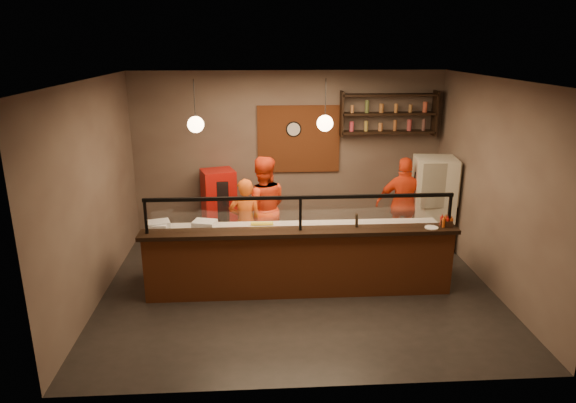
{
  "coord_description": "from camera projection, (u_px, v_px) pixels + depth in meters",
  "views": [
    {
      "loc": [
        -0.62,
        -7.34,
        3.7
      ],
      "look_at": [
        -0.14,
        0.3,
        1.31
      ],
      "focal_mm": 32.0,
      "sensor_mm": 36.0,
      "label": 1
    }
  ],
  "objects": [
    {
      "name": "pendant_left",
      "position": [
        196.0,
        124.0,
        7.48
      ],
      "size": [
        0.24,
        0.24,
        0.77
      ],
      "color": "black",
      "rests_on": "ceiling"
    },
    {
      "name": "worktop",
      "position": [
        297.0,
        230.0,
        8.07
      ],
      "size": [
        4.6,
        0.75,
        0.05
      ],
      "primitive_type": "cube",
      "color": "beige",
      "rests_on": "worktop_cabinet"
    },
    {
      "name": "small_plate",
      "position": [
        432.0,
        228.0,
        7.61
      ],
      "size": [
        0.2,
        0.2,
        0.01
      ],
      "primitive_type": "cylinder",
      "rotation": [
        0.0,
        0.0,
        -0.03
      ],
      "color": "silver",
      "rests_on": "counter_ledge"
    },
    {
      "name": "red_cooler",
      "position": [
        219.0,
        205.0,
        9.9
      ],
      "size": [
        0.73,
        0.69,
        1.39
      ],
      "primitive_type": "cube",
      "rotation": [
        0.0,
        0.0,
        0.29
      ],
      "color": "#BA130C",
      "rests_on": "floor"
    },
    {
      "name": "prep_tub_c",
      "position": [
        158.0,
        228.0,
        7.86
      ],
      "size": [
        0.29,
        0.24,
        0.14
      ],
      "primitive_type": "cube",
      "rotation": [
        0.0,
        0.0,
        -0.02
      ],
      "color": "white",
      "rests_on": "worktop"
    },
    {
      "name": "wall_shelving",
      "position": [
        388.0,
        114.0,
        9.75
      ],
      "size": [
        1.84,
        0.28,
        0.85
      ],
      "color": "black",
      "rests_on": "wall_back"
    },
    {
      "name": "brick_patch",
      "position": [
        299.0,
        139.0,
        9.94
      ],
      "size": [
        1.6,
        0.04,
        1.3
      ],
      "primitive_type": "cube",
      "color": "brown",
      "rests_on": "wall_back"
    },
    {
      "name": "counter_ledge",
      "position": [
        300.0,
        232.0,
        7.54
      ],
      "size": [
        4.7,
        0.37,
        0.06
      ],
      "primitive_type": "cube",
      "color": "black",
      "rests_on": "service_counter"
    },
    {
      "name": "pepper_mill",
      "position": [
        357.0,
        221.0,
        7.63
      ],
      "size": [
        0.04,
        0.04,
        0.19
      ],
      "primitive_type": "cylinder",
      "rotation": [
        0.0,
        0.0,
        -0.03
      ],
      "color": "black",
      "rests_on": "counter_ledge"
    },
    {
      "name": "worktop_cabinet",
      "position": [
        297.0,
        256.0,
        8.2
      ],
      "size": [
        4.6,
        0.75,
        0.85
      ],
      "primitive_type": "cube",
      "color": "gray",
      "rests_on": "floor"
    },
    {
      "name": "pendant_right",
      "position": [
        325.0,
        123.0,
        7.59
      ],
      "size": [
        0.24,
        0.24,
        0.77
      ],
      "color": "black",
      "rests_on": "ceiling"
    },
    {
      "name": "ceiling",
      "position": [
        300.0,
        79.0,
        7.18
      ],
      "size": [
        6.0,
        6.0,
        0.0
      ],
      "primitive_type": "plane",
      "rotation": [
        3.14,
        0.0,
        0.0
      ],
      "color": "#382E2B",
      "rests_on": "wall_back"
    },
    {
      "name": "cook_left",
      "position": [
        246.0,
        222.0,
        8.72
      ],
      "size": [
        0.56,
        0.37,
        1.54
      ],
      "primitive_type": "imported",
      "rotation": [
        0.0,
        0.0,
        3.14
      ],
      "color": "#CF5113",
      "rests_on": "floor"
    },
    {
      "name": "rolling_pin",
      "position": [
        262.0,
        223.0,
        8.18
      ],
      "size": [
        0.36,
        0.07,
        0.06
      ],
      "primitive_type": "cylinder",
      "rotation": [
        0.0,
        1.57,
        -0.02
      ],
      "color": "yellow",
      "rests_on": "worktop"
    },
    {
      "name": "floor",
      "position": [
        298.0,
        286.0,
        8.14
      ],
      "size": [
        6.0,
        6.0,
        0.0
      ],
      "primitive_type": "plane",
      "color": "black",
      "rests_on": "ground"
    },
    {
      "name": "prep_tub_a",
      "position": [
        205.0,
        226.0,
        7.91
      ],
      "size": [
        0.4,
        0.35,
        0.17
      ],
      "primitive_type": "cube",
      "rotation": [
        0.0,
        0.0,
        -0.26
      ],
      "color": "white",
      "rests_on": "worktop"
    },
    {
      "name": "wall_left",
      "position": [
        94.0,
        193.0,
        7.48
      ],
      "size": [
        0.0,
        5.0,
        5.0
      ],
      "primitive_type": "plane",
      "rotation": [
        1.57,
        0.0,
        1.57
      ],
      "color": "#6F5F51",
      "rests_on": "floor"
    },
    {
      "name": "sneeze_guard",
      "position": [
        300.0,
        210.0,
        7.44
      ],
      "size": [
        4.5,
        0.05,
        0.52
      ],
      "color": "white",
      "rests_on": "counter_ledge"
    },
    {
      "name": "cook_right",
      "position": [
        404.0,
        204.0,
        9.35
      ],
      "size": [
        1.08,
        0.6,
        1.74
      ],
      "primitive_type": "imported",
      "rotation": [
        0.0,
        0.0,
        2.96
      ],
      "color": "#ED3E16",
      "rests_on": "floor"
    },
    {
      "name": "wall_clock",
      "position": [
        294.0,
        129.0,
        9.86
      ],
      "size": [
        0.3,
        0.04,
        0.3
      ],
      "primitive_type": "cylinder",
      "rotation": [
        1.57,
        0.0,
        0.0
      ],
      "color": "black",
      "rests_on": "wall_back"
    },
    {
      "name": "condiment_caddy",
      "position": [
        446.0,
        223.0,
        7.68
      ],
      "size": [
        0.2,
        0.18,
        0.1
      ],
      "primitive_type": "cube",
      "rotation": [
        0.0,
        0.0,
        -0.28
      ],
      "color": "black",
      "rests_on": "counter_ledge"
    },
    {
      "name": "wall_back",
      "position": [
        288.0,
        154.0,
        10.04
      ],
      "size": [
        6.0,
        0.0,
        6.0
      ],
      "primitive_type": "plane",
      "rotation": [
        1.57,
        0.0,
        0.0
      ],
      "color": "#6F5F51",
      "rests_on": "floor"
    },
    {
      "name": "service_counter",
      "position": [
        300.0,
        265.0,
        7.7
      ],
      "size": [
        4.6,
        0.25,
        1.0
      ],
      "primitive_type": "cube",
      "color": "brown",
      "rests_on": "floor"
    },
    {
      "name": "wall_front",
      "position": [
        319.0,
        255.0,
        5.28
      ],
      "size": [
        6.0,
        0.0,
        6.0
      ],
      "primitive_type": "plane",
      "rotation": [
        -1.57,
        0.0,
        0.0
      ],
      "color": "#6F5F51",
      "rests_on": "floor"
    },
    {
      "name": "pizza_dough",
      "position": [
        329.0,
        230.0,
        7.99
      ],
      "size": [
        0.51,
        0.51,
        0.01
      ],
      "primitive_type": "cylinder",
      "rotation": [
        0.0,
        0.0,
        -0.07
      ],
      "color": "beige",
      "rests_on": "worktop"
    },
    {
      "name": "fridge",
      "position": [
        433.0,
        203.0,
        9.44
      ],
      "size": [
        0.8,
        0.76,
        1.72
      ],
      "primitive_type": "cube",
      "rotation": [
        0.0,
        0.0,
        -0.14
      ],
      "color": "beige",
      "rests_on": "floor"
    },
    {
      "name": "prep_tub_b",
      "position": [
        159.0,
        226.0,
        7.9
      ],
      "size": [
        0.4,
        0.35,
        0.17
      ],
      "primitive_type": "cube",
      "rotation": [
        0.0,
        0.0,
        0.3
      ],
      "color": "white",
      "rests_on": "worktop"
    },
    {
      "name": "cook_mid",
      "position": [
        263.0,
        209.0,
        8.93
      ],
      "size": [
        0.94,
        0.76,
        1.85
      ],
      "primitive_type": "imported",
      "rotation": [
        0.0,
        0.0,
        3.21
      ],
      "color": "red",
      "rests_on": "floor"
    },
    {
      "name": "wall_right",
      "position": [
        494.0,
        186.0,
        7.84
      ],
      "size": [
        0.0,
        5.0,
        5.0
      ],
      "primitive_type": "plane",
      "rotation": [
        1.57,
        0.0,
        -1.57
      ],
      "color": "#6F5F51",
      "rests_on": "floor"
    }
  ]
}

